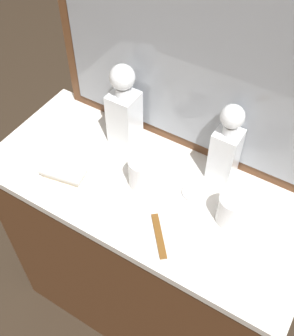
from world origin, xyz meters
TOP-DOWN VIEW (x-y plane):
  - ground_plane at (0.00, 0.00)m, footprint 6.00×6.00m
  - dresser at (0.00, 0.00)m, footprint 1.04×0.47m
  - dresser_mirror at (0.00, 0.22)m, footprint 0.89×0.03m
  - crystal_decanter_rear at (0.17, 0.16)m, footprint 0.08×0.08m
  - crystal_decanter_right at (-0.17, 0.14)m, footprint 0.09×0.09m
  - crystal_tumbler_right at (-0.02, 0.00)m, footprint 0.08×0.08m
  - crystal_tumbler_far_right at (0.27, 0.02)m, footprint 0.08×0.08m
  - silver_brush_right at (-0.24, -0.10)m, footprint 0.15×0.09m
  - porcelain_dish at (0.14, 0.04)m, footprint 0.07×0.07m
  - tortoiseshell_comb at (0.12, -0.14)m, footprint 0.11×0.12m

SIDE VIEW (x-z plane):
  - ground_plane at x=0.00m, z-range 0.00..0.00m
  - dresser at x=0.00m, z-range 0.00..0.90m
  - tortoiseshell_comb at x=0.12m, z-range 0.90..0.91m
  - porcelain_dish at x=0.14m, z-range 0.90..0.91m
  - silver_brush_right at x=-0.24m, z-range 0.90..0.92m
  - crystal_tumbler_far_right at x=0.27m, z-range 0.90..0.99m
  - crystal_tumbler_right at x=-0.02m, z-range 0.90..1.00m
  - crystal_decanter_rear at x=0.17m, z-range 0.87..1.15m
  - crystal_decanter_right at x=-0.17m, z-range 0.87..1.16m
  - dresser_mirror at x=0.00m, z-range 0.90..1.58m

